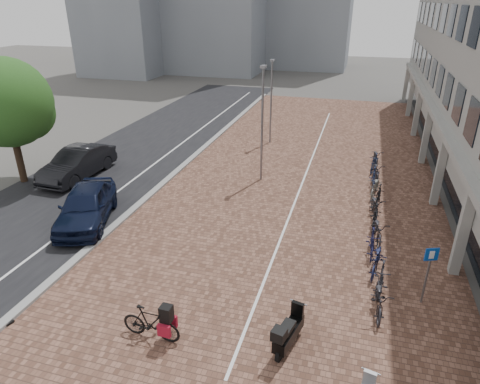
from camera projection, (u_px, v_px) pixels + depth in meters
The scene contains 16 objects.
ground at pixel (191, 297), 14.35m from camera, with size 140.00×140.00×0.00m, color #474442.
plaza_brick at pixel (302, 175), 24.32m from camera, with size 14.50×42.00×0.04m, color brown.
street_asphalt at pixel (132, 157), 27.10m from camera, with size 8.00×50.00×0.03m, color black.
curb at pixel (188, 162), 26.09m from camera, with size 0.35×42.00×0.14m, color gray.
lane_line at pixel (160, 160), 26.59m from camera, with size 0.12×44.00×0.00m, color white.
parking_line at pixel (306, 175), 24.26m from camera, with size 0.10×30.00×0.00m, color white.
car_navy at pixel (86, 205), 18.83m from camera, with size 2.00×4.98×1.70m, color black.
car_dark at pixel (78, 163), 23.67m from camera, with size 1.78×5.10×1.68m, color black.
hero_bike at pixel (151, 322), 12.39m from camera, with size 1.88×0.59×1.32m.
shoes at pixel (7, 324), 13.09m from camera, with size 0.35×0.29×0.09m, color black, non-canonical shape.
scooter_mid at pixel (289, 331), 12.06m from camera, with size 0.54×1.74×1.20m, color black, non-canonical shape.
parking_sign at pixel (429, 268), 13.48m from camera, with size 0.43×0.20×2.16m.
lamp_near at pixel (262, 126), 22.39m from camera, with size 0.12×0.12×6.17m, color gray.
lamp_far at pixel (271, 103), 28.63m from camera, with size 0.12×0.12×5.61m, color slate.
street_tree at pixel (10, 105), 21.77m from camera, with size 4.62×4.62×6.71m.
bike_row at pixel (376, 206), 19.51m from camera, with size 1.05×15.80×1.05m.
Camera 1 is at (4.81, -10.63, 9.25)m, focal length 31.52 mm.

